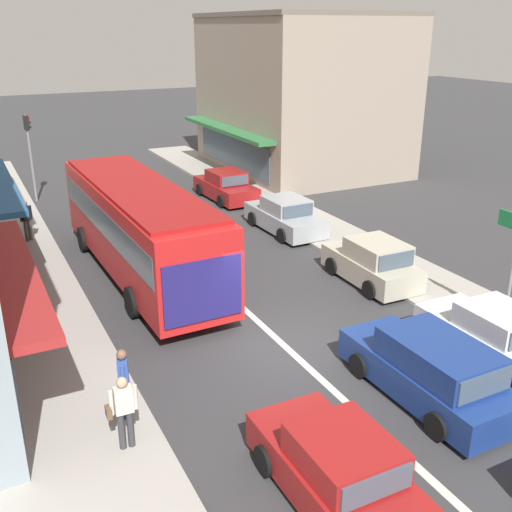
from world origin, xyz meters
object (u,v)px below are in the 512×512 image
wagon_adjacent_lane_trail (430,370)px  parked_sedan_kerb_front (495,337)px  parked_sedan_kerb_third (285,216)px  pedestrian_far_walker (124,379)px  parked_hatchback_kerb_second (373,263)px  parked_sedan_kerb_rear (226,186)px  city_bus (139,224)px  sedan_behind_bus_mid (341,474)px  pedestrian_with_handbag_near (123,408)px  traffic_light_downstreet (29,144)px  pedestrian_browsing_midblock (26,218)px

wagon_adjacent_lane_trail → parked_sedan_kerb_front: wagon_adjacent_lane_trail is taller
parked_sedan_kerb_third → pedestrian_far_walker: pedestrian_far_walker is taller
parked_sedan_kerb_front → parked_hatchback_kerb_second: (0.23, 5.46, 0.05)m
parked_sedan_kerb_third → pedestrian_far_walker: size_ratio=2.60×
parked_sedan_kerb_rear → pedestrian_far_walker: size_ratio=2.61×
city_bus → sedan_behind_bus_mid: city_bus is taller
pedestrian_with_handbag_near → pedestrian_far_walker: size_ratio=1.00×
pedestrian_far_walker → sedan_behind_bus_mid: bearing=-56.0°
parked_sedan_kerb_third → traffic_light_downstreet: bearing=132.3°
parked_hatchback_kerb_second → parked_sedan_kerb_third: bearing=89.6°
parked_hatchback_kerb_second → pedestrian_far_walker: bearing=-158.3°
city_bus → parked_sedan_kerb_third: (6.77, 1.95, -1.22)m
parked_sedan_kerb_front → sedan_behind_bus_mid: bearing=-159.2°
parked_hatchback_kerb_second → traffic_light_downstreet: 18.04m
wagon_adjacent_lane_trail → pedestrian_far_walker: size_ratio=2.77×
sedan_behind_bus_mid → traffic_light_downstreet: size_ratio=1.00×
sedan_behind_bus_mid → parked_sedan_kerb_front: 6.85m
parked_sedan_kerb_third → parked_sedan_kerb_rear: size_ratio=0.99×
parked_sedan_kerb_front → pedestrian_with_handbag_near: size_ratio=2.58×
parked_sedan_kerb_front → parked_sedan_kerb_third: same height
city_bus → sedan_behind_bus_mid: size_ratio=2.60×
parked_sedan_kerb_front → parked_sedan_kerb_rear: same height
parked_sedan_kerb_rear → pedestrian_with_handbag_near: 19.11m
sedan_behind_bus_mid → wagon_adjacent_lane_trail: bearing=26.6°
parked_hatchback_kerb_second → sedan_behind_bus_mid: bearing=-130.1°
traffic_light_downstreet → pedestrian_with_handbag_near: size_ratio=2.58×
parked_sedan_kerb_third → pedestrian_browsing_midblock: pedestrian_browsing_midblock is taller
sedan_behind_bus_mid → pedestrian_with_handbag_near: bearing=134.8°
sedan_behind_bus_mid → pedestrian_browsing_midblock: (-3.18, 17.17, 0.40)m
sedan_behind_bus_mid → parked_sedan_kerb_third: bearing=64.4°
pedestrian_with_handbag_near → parked_sedan_kerb_front: bearing=-4.0°
parked_hatchback_kerb_second → pedestrian_browsing_midblock: (-9.83, 9.28, 0.36)m
sedan_behind_bus_mid → wagon_adjacent_lane_trail: wagon_adjacent_lane_trail is taller
traffic_light_downstreet → pedestrian_browsing_midblock: traffic_light_downstreet is taller
parked_sedan_kerb_rear → traffic_light_downstreet: (-8.53, 3.92, 2.19)m
parked_hatchback_kerb_second → traffic_light_downstreet: (-8.68, 15.67, 2.15)m
traffic_light_downstreet → city_bus: bearing=-80.4°
sedan_behind_bus_mid → pedestrian_far_walker: size_ratio=2.58×
parked_hatchback_kerb_second → pedestrian_far_walker: (-9.43, -3.75, 0.36)m
sedan_behind_bus_mid → parked_sedan_kerb_rear: (6.50, 19.64, 0.00)m
traffic_light_downstreet → parked_sedan_kerb_rear: bearing=-24.7°
parked_sedan_kerb_front → pedestrian_browsing_midblock: pedestrian_browsing_midblock is taller
sedan_behind_bus_mid → pedestrian_browsing_midblock: pedestrian_browsing_midblock is taller
wagon_adjacent_lane_trail → pedestrian_with_handbag_near: pedestrian_with_handbag_near is taller
parked_sedan_kerb_front → pedestrian_browsing_midblock: bearing=123.1°
parked_sedan_kerb_third → pedestrian_with_handbag_near: bearing=-132.0°
parked_sedan_kerb_front → pedestrian_with_handbag_near: (-9.48, 0.67, 0.40)m
pedestrian_far_walker → parked_sedan_kerb_rear: bearing=59.1°
parked_sedan_kerb_front → traffic_light_downstreet: (-8.45, 21.13, 2.19)m
wagon_adjacent_lane_trail → parked_sedan_kerb_front: size_ratio=1.08×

